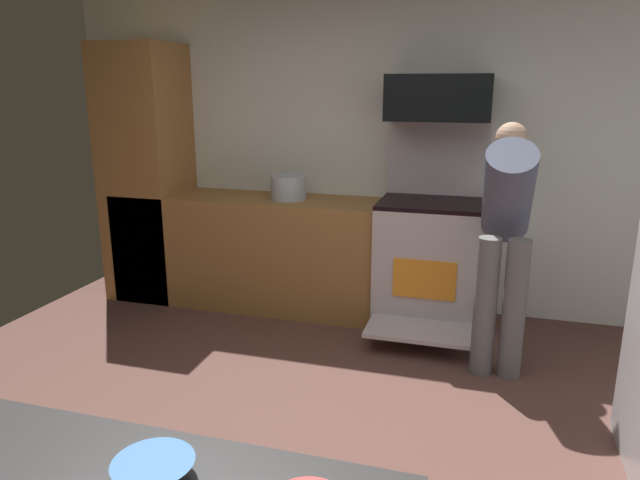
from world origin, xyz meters
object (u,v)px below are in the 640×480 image
at_px(person_cook, 505,228).
at_px(mixing_bowl_prep, 154,471).
at_px(oven_range, 429,258).
at_px(stock_pot, 288,187).
at_px(microwave, 439,98).

xyz_separation_m(person_cook, mixing_bowl_prep, (-0.80, -2.67, 0.01)).
relative_size(oven_range, mixing_bowl_prep, 8.12).
bearing_deg(stock_pot, microwave, 4.08).
xyz_separation_m(oven_range, person_cook, (0.50, -0.58, 0.41)).
distance_m(oven_range, person_cook, 0.87).
xyz_separation_m(microwave, person_cook, (0.50, -0.68, -0.77)).
bearing_deg(stock_pot, mixing_bowl_prep, -75.80).
relative_size(oven_range, person_cook, 0.99).
xyz_separation_m(oven_range, microwave, (-0.00, 0.09, 1.17)).
distance_m(microwave, stock_pot, 1.32).
bearing_deg(mixing_bowl_prep, oven_range, 84.78).
bearing_deg(microwave, mixing_bowl_prep, -95.07).
distance_m(mixing_bowl_prep, stock_pot, 3.37).
height_order(microwave, person_cook, microwave).
height_order(oven_range, stock_pot, oven_range).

